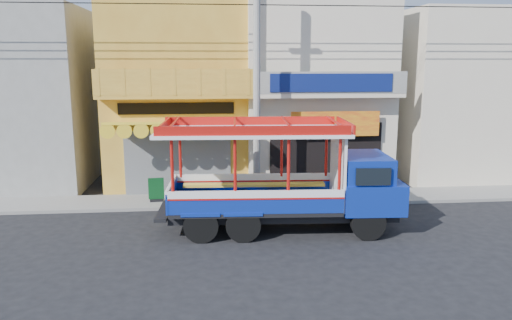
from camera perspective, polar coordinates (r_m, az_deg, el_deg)
The scene contains 13 objects.
ground at distance 15.93m, azimuth 4.85°, elevation -8.49°, with size 90.00×90.00×0.00m, color black.
sidewalk at distance 19.67m, azimuth 2.79°, elevation -4.43°, with size 30.00×2.00×0.12m, color slate.
shophouse_left at distance 22.78m, azimuth -8.67°, elevation 7.94°, with size 6.00×7.50×8.24m.
shophouse_right at distance 23.23m, azimuth 6.42°, elevation 8.05°, with size 6.00×6.75×8.24m.
party_pilaster at distance 19.72m, azimuth -0.35°, elevation 7.26°, with size 0.35×0.30×8.00m, color beige.
filler_building_left at distance 24.25m, azimuth -25.49°, elevation 6.45°, with size 6.00×6.00×7.60m, color gray.
filler_building_right at distance 25.64m, azimuth 22.01°, elevation 6.92°, with size 6.00×6.00×7.60m, color beige.
utility_pole at distance 18.15m, azimuth 0.55°, elevation 10.18°, with size 28.00×0.26×9.00m.
songthaew_truck at distance 15.89m, azimuth 4.90°, elevation -2.10°, with size 7.72×2.89×3.55m.
green_sign at distance 19.36m, azimuth -11.33°, elevation -3.55°, with size 0.59×0.31×0.90m.
potted_plant_a at distance 20.25m, azimuth 12.78°, elevation -2.58°, with size 0.91×0.79×1.02m, color #164D18.
potted_plant_b at distance 19.67m, azimuth 8.92°, elevation -2.74°, with size 0.60×0.48×1.08m, color #164D18.
potted_plant_c at distance 20.58m, azimuth 10.44°, elevation -2.25°, with size 0.57×0.57×1.03m, color #164D18.
Camera 1 is at (-2.73, -14.75, 5.36)m, focal length 35.00 mm.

